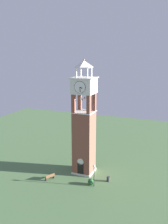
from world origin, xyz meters
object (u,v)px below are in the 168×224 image
at_px(park_bench, 50,177).
at_px(trash_bin, 108,179).
at_px(clock_tower, 84,128).
at_px(lamp_post, 94,171).

height_order(park_bench, trash_bin, park_bench).
height_order(clock_tower, lamp_post, clock_tower).
relative_size(park_bench, lamp_post, 0.45).
distance_m(park_bench, trash_bin, 9.49).
relative_size(clock_tower, park_bench, 12.05).
xyz_separation_m(lamp_post, trash_bin, (1.64, 2.27, -2.11)).
xyz_separation_m(clock_tower, trash_bin, (4.86, -1.64, -7.60)).
bearing_deg(trash_bin, park_bench, -161.72).
bearing_deg(lamp_post, trash_bin, 54.13).
xyz_separation_m(park_bench, lamp_post, (7.37, 0.71, 2.03)).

